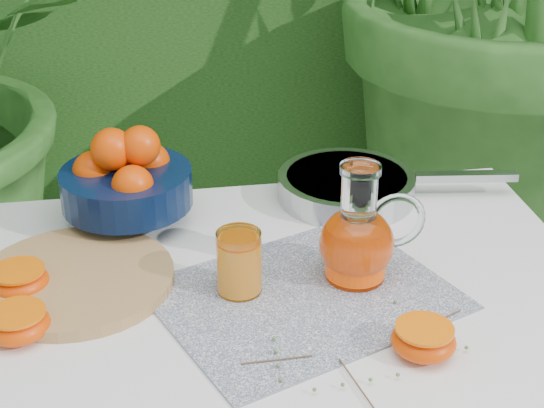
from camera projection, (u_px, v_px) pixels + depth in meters
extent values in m
cube|color=white|center=(274.00, 295.00, 1.30)|extent=(1.00, 0.70, 0.04)
cylinder|color=white|center=(28.00, 389.00, 1.67)|extent=(0.04, 0.04, 0.71)
cylinder|color=white|center=(457.00, 345.00, 1.80)|extent=(0.04, 0.04, 0.71)
cube|color=#0C1943|center=(304.00, 296.00, 1.25)|extent=(0.51, 0.46, 0.00)
cylinder|color=tan|center=(76.00, 279.00, 1.28)|extent=(0.38, 0.38, 0.02)
cylinder|color=black|center=(129.00, 213.00, 1.46)|extent=(0.10, 0.10, 0.04)
cylinder|color=black|center=(127.00, 187.00, 1.43)|extent=(0.27, 0.27, 0.06)
sphere|color=#EE4A02|center=(93.00, 171.00, 1.43)|extent=(0.08, 0.08, 0.07)
sphere|color=#EE4A02|center=(150.00, 162.00, 1.46)|extent=(0.08, 0.08, 0.07)
sphere|color=#EE4A02|center=(133.00, 186.00, 1.38)|extent=(0.08, 0.08, 0.07)
sphere|color=#EE4A02|center=(118.00, 160.00, 1.47)|extent=(0.08, 0.08, 0.07)
sphere|color=#EE4A02|center=(112.00, 149.00, 1.40)|extent=(0.09, 0.09, 0.07)
sphere|color=#EE4A02|center=(140.00, 146.00, 1.40)|extent=(0.08, 0.08, 0.07)
cylinder|color=white|center=(355.00, 274.00, 1.30)|extent=(0.09, 0.09, 0.01)
ellipsoid|color=white|center=(357.00, 243.00, 1.27)|extent=(0.12, 0.12, 0.11)
cylinder|color=white|center=(359.00, 193.00, 1.23)|extent=(0.06, 0.06, 0.08)
cylinder|color=white|center=(361.00, 169.00, 1.21)|extent=(0.06, 0.06, 0.01)
torus|color=white|center=(396.00, 220.00, 1.26)|extent=(0.09, 0.01, 0.09)
cylinder|color=#D73F04|center=(356.00, 250.00, 1.28)|extent=(0.10, 0.10, 0.08)
cylinder|color=white|center=(239.00, 262.00, 1.24)|extent=(0.08, 0.08, 0.10)
cylinder|color=orange|center=(239.00, 267.00, 1.25)|extent=(0.07, 0.07, 0.08)
cylinder|color=orange|center=(239.00, 243.00, 1.23)|extent=(0.07, 0.07, 0.00)
cylinder|color=#AAABAF|center=(346.00, 186.00, 1.54)|extent=(0.28, 0.28, 0.05)
cylinder|color=silver|center=(347.00, 177.00, 1.53)|extent=(0.25, 0.25, 0.01)
cube|color=#AAABAF|center=(466.00, 176.00, 1.54)|extent=(0.19, 0.05, 0.01)
ellipsoid|color=#EE4A02|center=(18.00, 325.00, 1.16)|extent=(0.10, 0.10, 0.04)
cylinder|color=orange|center=(16.00, 313.00, 1.15)|extent=(0.09, 0.09, 0.00)
ellipsoid|color=#EE4A02|center=(19.00, 282.00, 1.26)|extent=(0.10, 0.10, 0.04)
cylinder|color=orange|center=(17.00, 271.00, 1.25)|extent=(0.09, 0.09, 0.00)
ellipsoid|color=#EE4A02|center=(423.00, 341.00, 1.13)|extent=(0.10, 0.10, 0.04)
cylinder|color=orange|center=(425.00, 329.00, 1.12)|extent=(0.09, 0.09, 0.00)
cylinder|color=brown|center=(357.00, 384.00, 1.07)|extent=(0.02, 0.11, 0.00)
sphere|color=#57723C|center=(315.00, 390.00, 1.06)|extent=(0.01, 0.01, 0.01)
sphere|color=#57723C|center=(343.00, 385.00, 1.06)|extent=(0.01, 0.01, 0.01)
sphere|color=#57723C|center=(370.00, 380.00, 1.07)|extent=(0.01, 0.01, 0.01)
sphere|color=#57723C|center=(398.00, 375.00, 1.08)|extent=(0.01, 0.01, 0.01)
cylinder|color=brown|center=(429.00, 325.00, 1.18)|extent=(0.11, 0.06, 0.00)
sphere|color=#57723C|center=(395.00, 301.00, 1.23)|extent=(0.01, 0.01, 0.01)
sphere|color=#57723C|center=(418.00, 316.00, 1.20)|extent=(0.01, 0.01, 0.01)
sphere|color=#57723C|center=(441.00, 331.00, 1.17)|extent=(0.01, 0.01, 0.01)
sphere|color=#57723C|center=(467.00, 348.00, 1.13)|extent=(0.01, 0.01, 0.01)
cylinder|color=brown|center=(277.00, 360.00, 1.11)|extent=(0.10, 0.00, 0.00)
sphere|color=#57723C|center=(280.00, 379.00, 1.07)|extent=(0.01, 0.01, 0.01)
sphere|color=#57723C|center=(278.00, 365.00, 1.10)|extent=(0.01, 0.01, 0.01)
sphere|color=#57723C|center=(276.00, 351.00, 1.13)|extent=(0.01, 0.01, 0.01)
sphere|color=#57723C|center=(274.00, 338.00, 1.15)|extent=(0.01, 0.01, 0.01)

